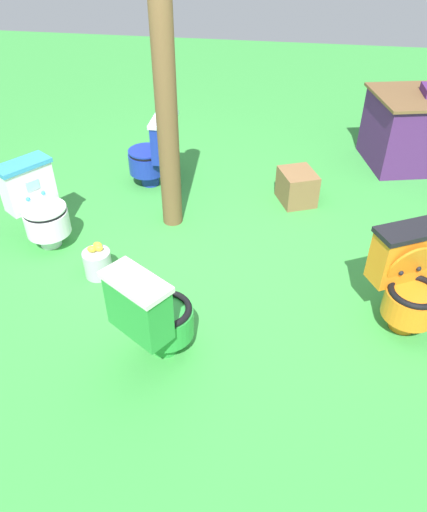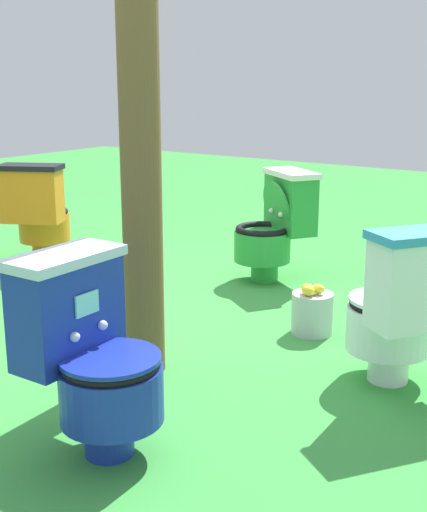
{
  "view_description": "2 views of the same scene",
  "coord_description": "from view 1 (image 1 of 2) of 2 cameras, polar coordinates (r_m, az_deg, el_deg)",
  "views": [
    {
      "loc": [
        0.52,
        -3.29,
        2.55
      ],
      "look_at": [
        0.07,
        -0.46,
        0.34
      ],
      "focal_mm": 34.58,
      "sensor_mm": 36.0,
      "label": 1
    },
    {
      "loc": [
        -2.47,
        2.75,
        1.33
      ],
      "look_at": [
        -0.25,
        -0.38,
        0.33
      ],
      "focal_mm": 49.16,
      "sensor_mm": 36.0,
      "label": 2
    }
  ],
  "objects": [
    {
      "name": "ground",
      "position": [
        4.19,
        0.04,
        0.14
      ],
      "size": [
        14.0,
        14.0,
        0.0
      ],
      "primitive_type": "plane",
      "color": "green"
    },
    {
      "name": "toilet_blue",
      "position": [
        5.08,
        -6.81,
        11.9
      ],
      "size": [
        0.5,
        0.44,
        0.73
      ],
      "rotation": [
        0.0,
        0.0,
        1.59
      ],
      "color": "#192D9E",
      "rests_on": "ground"
    },
    {
      "name": "toilet_green",
      "position": [
        3.13,
        -6.95,
        -6.72
      ],
      "size": [
        0.61,
        0.63,
        0.73
      ],
      "rotation": [
        0.0,
        0.0,
        5.7
      ],
      "color": "green",
      "rests_on": "ground"
    },
    {
      "name": "toilet_white",
      "position": [
        4.4,
        -19.61,
        5.57
      ],
      "size": [
        0.63,
        0.61,
        0.73
      ],
      "rotation": [
        0.0,
        0.0,
        4.11
      ],
      "color": "white",
      "rests_on": "ground"
    },
    {
      "name": "toilet_orange",
      "position": [
        3.61,
        21.49,
        -2.62
      ],
      "size": [
        0.58,
        0.62,
        0.73
      ],
      "rotation": [
        0.0,
        0.0,
        3.62
      ],
      "color": "orange",
      "rests_on": "ground"
    },
    {
      "name": "wooden_post",
      "position": [
        4.19,
        -5.38,
        15.08
      ],
      "size": [
        0.18,
        0.18,
        1.91
      ],
      "primitive_type": "cylinder",
      "color": "brown",
      "rests_on": "ground"
    },
    {
      "name": "small_crate",
      "position": [
        4.91,
        9.63,
        7.9
      ],
      "size": [
        0.43,
        0.46,
        0.32
      ],
      "primitive_type": "cube",
      "rotation": [
        0.0,
        0.0,
        5.11
      ],
      "color": "brown",
      "rests_on": "ground"
    },
    {
      "name": "lemon_bucket",
      "position": [
        4.02,
        -13.25,
        -0.77
      ],
      "size": [
        0.22,
        0.22,
        0.28
      ],
      "color": "#B7B7BF",
      "rests_on": "ground"
    }
  ]
}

